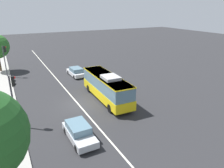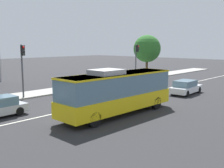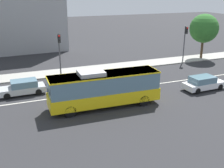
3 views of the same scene
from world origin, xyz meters
name	(u,v)px [view 3 (image 3 of 3)]	position (x,y,z in m)	size (l,w,h in m)	color
ground_plane	(95,93)	(0.00, 0.00, 0.00)	(160.00, 160.00, 0.00)	#28282B
sidewalk_kerb	(75,71)	(0.00, 8.18, 0.07)	(80.00, 3.28, 0.14)	#9E9B93
lane_centre_line	(95,92)	(0.00, 0.00, 0.01)	(76.00, 0.16, 0.01)	silver
transit_bus	(104,88)	(-0.34, -3.65, 1.81)	(10.06, 2.76, 3.46)	yellow
sedan_silver	(23,87)	(-6.93, 2.27, 0.72)	(4.53, 1.89, 1.46)	#B7BABF
sedan_white	(203,83)	(10.91, -3.37, 0.72)	(4.57, 1.98, 1.46)	white
traffic_light_near_corner	(185,38)	(15.74, 6.89, 3.56)	(0.33, 0.62, 5.20)	#47474C
traffic_light_mid_block	(59,48)	(-2.08, 6.84, 3.56)	(0.33, 0.62, 5.20)	#47474C
street_tree_kerbside_centre	(204,28)	(19.69, 7.91, 4.56)	(4.23, 4.23, 6.69)	#4C3823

